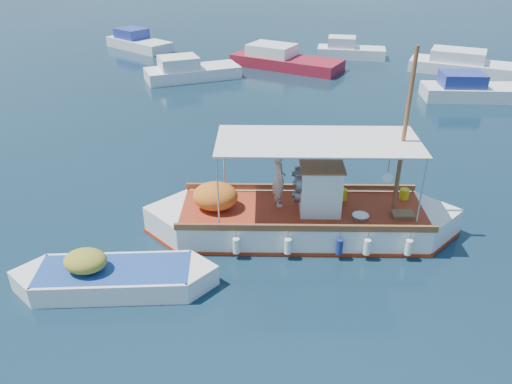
# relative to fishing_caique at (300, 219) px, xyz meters

# --- Properties ---
(ground) EXTENTS (160.00, 160.00, 0.00)m
(ground) POSITION_rel_fishing_caique_xyz_m (-0.63, -0.27, -0.58)
(ground) COLOR black
(ground) RESTS_ON ground
(fishing_caique) EXTENTS (10.77, 3.81, 6.62)m
(fishing_caique) POSITION_rel_fishing_caique_xyz_m (0.00, 0.00, 0.00)
(fishing_caique) COLOR white
(fishing_caique) RESTS_ON ground
(dinghy) EXTENTS (5.96, 2.47, 1.48)m
(dinghy) POSITION_rel_fishing_caique_xyz_m (-5.23, -3.67, -0.28)
(dinghy) COLOR white
(dinghy) RESTS_ON ground
(bg_boat_nw) EXTENTS (6.69, 5.16, 1.80)m
(bg_boat_nw) POSITION_rel_fishing_caique_xyz_m (-8.62, 18.37, -0.09)
(bg_boat_nw) COLOR silver
(bg_boat_nw) RESTS_ON ground
(bg_boat_n) EXTENTS (8.61, 5.61, 1.80)m
(bg_boat_n) POSITION_rel_fishing_caique_xyz_m (-2.56, 22.37, -0.09)
(bg_boat_n) COLOR maroon
(bg_boat_n) RESTS_ON ground
(bg_boat_ne) EXTENTS (6.39, 2.72, 1.80)m
(bg_boat_ne) POSITION_rel_fishing_caique_xyz_m (9.48, 16.45, -0.09)
(bg_boat_ne) COLOR silver
(bg_boat_ne) RESTS_ON ground
(bg_boat_e) EXTENTS (9.39, 5.06, 1.80)m
(bg_boat_e) POSITION_rel_fishing_caique_xyz_m (10.86, 22.44, -0.09)
(bg_boat_e) COLOR silver
(bg_boat_e) RESTS_ON ground
(bg_boat_far_w) EXTENTS (6.50, 5.32, 1.80)m
(bg_boat_far_w) POSITION_rel_fishing_caique_xyz_m (-15.40, 26.99, -0.09)
(bg_boat_far_w) COLOR silver
(bg_boat_far_w) RESTS_ON ground
(bg_boat_far_n) EXTENTS (5.34, 2.22, 1.80)m
(bg_boat_far_n) POSITION_rel_fishing_caique_xyz_m (2.33, 26.20, -0.09)
(bg_boat_far_n) COLOR silver
(bg_boat_far_n) RESTS_ON ground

